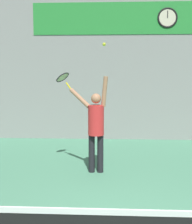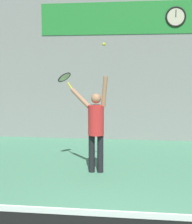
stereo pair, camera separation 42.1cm
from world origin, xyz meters
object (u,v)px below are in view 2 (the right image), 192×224
object	(u,v)px
tennis_player	(96,124)
tennis_racket	(65,78)
tennis_ball	(104,44)
scoreboard_clock	(176,17)

from	to	relation	value
tennis_player	tennis_racket	size ratio (longest dim) A/B	4.98
tennis_racket	tennis_ball	size ratio (longest dim) A/B	5.98
tennis_ball	tennis_player	bearing A→B (deg)	162.60
scoreboard_clock	tennis_player	bearing A→B (deg)	-120.55
tennis_racket	tennis_ball	xyz separation A→B (m)	(0.90, -0.47, 0.67)
scoreboard_clock	tennis_ball	size ratio (longest dim) A/B	8.95
tennis_racket	tennis_ball	bearing A→B (deg)	-27.39
tennis_racket	tennis_player	bearing A→B (deg)	-29.51
tennis_player	tennis_racket	distance (m)	1.26
scoreboard_clock	tennis_racket	distance (m)	4.34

